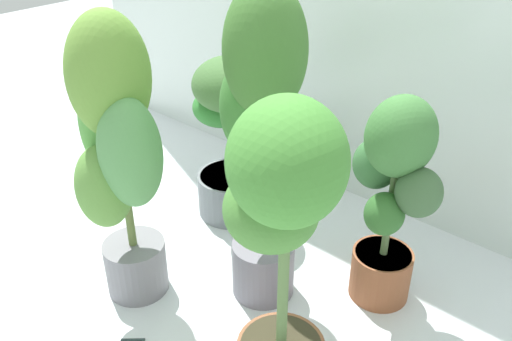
# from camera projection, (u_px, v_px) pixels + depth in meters

# --- Properties ---
(ground_plane) EXTENTS (8.00, 8.00, 0.00)m
(ground_plane) POSITION_uv_depth(u_px,v_px,m) (221.00, 312.00, 1.68)
(ground_plane) COLOR silver
(ground_plane) RESTS_ON ground
(potted_plant_center) EXTENTS (0.31, 0.27, 0.98)m
(potted_plant_center) POSITION_uv_depth(u_px,v_px,m) (261.00, 122.00, 1.48)
(potted_plant_center) COLOR slate
(potted_plant_center) RESTS_ON ground
(potted_plant_front_left) EXTENTS (0.37, 0.29, 0.90)m
(potted_plant_front_left) POSITION_uv_depth(u_px,v_px,m) (117.00, 146.00, 1.50)
(potted_plant_front_left) COLOR gray
(potted_plant_front_left) RESTS_ON ground
(potted_plant_back_right) EXTENTS (0.31, 0.26, 0.68)m
(potted_plant_back_right) POSITION_uv_depth(u_px,v_px,m) (392.00, 194.00, 1.55)
(potted_plant_back_right) COLOR brown
(potted_plant_back_right) RESTS_ON ground
(potted_plant_front_right) EXTENTS (0.37, 0.37, 0.84)m
(potted_plant_front_right) POSITION_uv_depth(u_px,v_px,m) (281.00, 241.00, 1.16)
(potted_plant_front_right) COLOR brown
(potted_plant_front_right) RESTS_ON ground
(potted_plant_back_left) EXTENTS (0.34, 0.31, 0.63)m
(potted_plant_back_left) POSITION_uv_depth(u_px,v_px,m) (229.00, 132.00, 1.99)
(potted_plant_back_left) COLOR slate
(potted_plant_back_left) RESTS_ON ground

